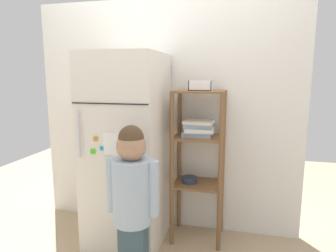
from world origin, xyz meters
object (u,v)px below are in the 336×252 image
Objects in this scene: pantry_shelf_unit at (198,147)px; fruit_bin at (202,86)px; refrigerator at (128,151)px; child_standing at (133,191)px.

fruit_bin is (0.02, 0.02, 0.51)m from pantry_shelf_unit.
refrigerator is 0.60m from pantry_shelf_unit.
pantry_shelf_unit is (0.58, 0.16, 0.03)m from refrigerator.
child_standing is at bearing -116.49° from pantry_shelf_unit.
refrigerator is 1.23× the size of pantry_shelf_unit.
child_standing is (0.24, -0.53, -0.13)m from refrigerator.
child_standing is 0.78m from pantry_shelf_unit.
pantry_shelf_unit is at bearing 15.36° from refrigerator.
pantry_shelf_unit reaches higher than child_standing.
refrigerator is at bearing 114.30° from child_standing.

